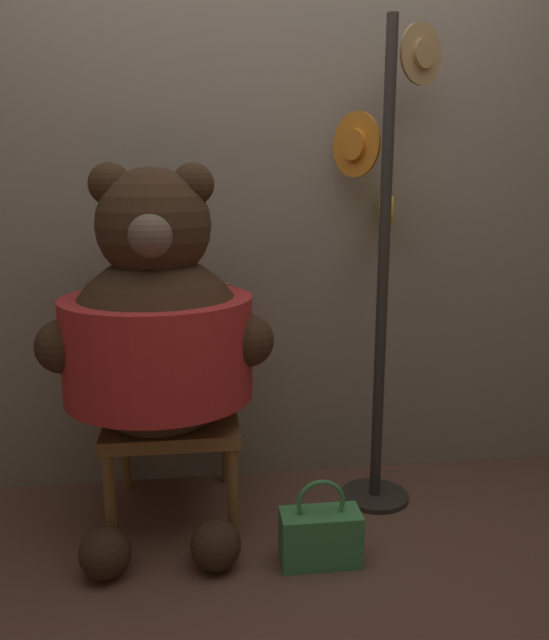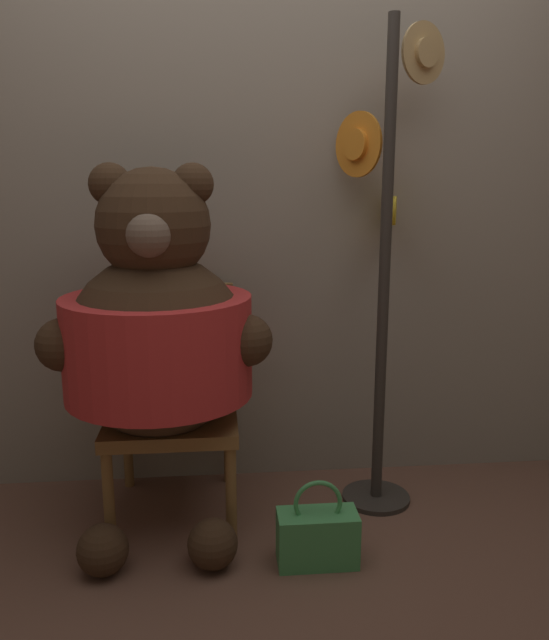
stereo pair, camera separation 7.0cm
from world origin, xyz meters
The scene contains 6 objects.
ground_plane centered at (0.00, 0.00, 0.00)m, with size 14.00×14.00×0.00m, color brown.
wall_back centered at (0.00, 0.70, 1.24)m, with size 8.00×0.10×2.47m.
chair centered at (-0.35, 0.42, 0.47)m, with size 0.49×0.55×0.89m.
teddy_bear centered at (-0.38, 0.24, 0.76)m, with size 0.83×0.73×1.37m.
hat_display_rack centered at (0.49, 0.42, 1.01)m, with size 0.39×0.43×1.89m.
handbag_on_ground centered at (0.16, -0.06, 0.10)m, with size 0.28×0.13×0.31m.
Camera 1 is at (-0.24, -1.97, 1.30)m, focal length 35.00 mm.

